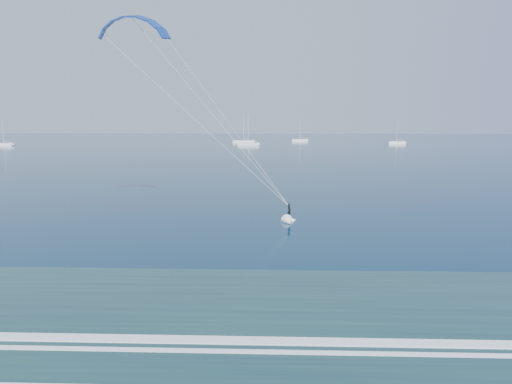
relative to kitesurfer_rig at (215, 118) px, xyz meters
The scene contains 6 objects.
kitesurfer_rig is the anchor object (origin of this frame).
sailboat_0 185.71m from the kitesurfer_rig, 125.89° to the left, with size 7.83×2.40×10.77m.
sailboat_1 188.09m from the kitesurfer_rig, 92.78° to the left, with size 10.51×2.40×13.92m.
sailboat_2 158.37m from the kitesurfer_rig, 91.88° to the left, with size 8.94×2.40×12.37m.
sailboat_3 207.76m from the kitesurfer_rig, 84.48° to the left, with size 8.39×2.40×11.46m.
sailboat_4 188.02m from the kitesurfer_rig, 70.26° to the left, with size 7.84×2.40×10.82m.
Camera 1 is at (6.15, -8.43, 9.00)m, focal length 32.00 mm.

